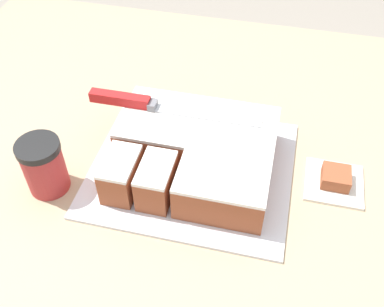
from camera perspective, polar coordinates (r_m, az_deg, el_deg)
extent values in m
cube|color=tan|center=(1.31, -0.34, -13.73)|extent=(1.40, 1.10, 0.92)
cube|color=silver|center=(0.90, 0.00, -1.86)|extent=(0.40, 0.35, 0.01)
cube|color=#994C2D|center=(0.91, 0.76, 2.16)|extent=(0.31, 0.16, 0.07)
cube|color=white|center=(0.89, 0.79, 3.99)|extent=(0.31, 0.16, 0.01)
cube|color=#994C2D|center=(0.82, 3.77, -4.91)|extent=(0.16, 0.11, 0.07)
cube|color=white|center=(0.79, 3.91, -3.10)|extent=(0.16, 0.11, 0.01)
cube|color=#994C2D|center=(0.85, -8.95, -2.83)|extent=(0.06, 0.10, 0.07)
cube|color=white|center=(0.82, -9.25, -1.02)|extent=(0.06, 0.10, 0.01)
cube|color=#994C2D|center=(0.83, -4.50, -3.68)|extent=(0.06, 0.10, 0.07)
cube|color=white|center=(0.80, -4.66, -1.86)|extent=(0.06, 0.10, 0.01)
cube|color=silver|center=(0.89, 1.64, 4.90)|extent=(0.23, 0.03, 0.00)
cube|color=slate|center=(0.91, -5.03, 6.16)|extent=(0.02, 0.03, 0.02)
cube|color=red|center=(0.93, -9.14, 6.86)|extent=(0.13, 0.02, 0.02)
cylinder|color=#B23333|center=(0.88, -18.19, -1.84)|extent=(0.08, 0.08, 0.10)
cylinder|color=black|center=(0.85, -19.05, 0.74)|extent=(0.08, 0.08, 0.01)
cube|color=white|center=(0.92, 17.57, -3.57)|extent=(0.11, 0.11, 0.01)
cube|color=#994C2D|center=(0.91, 17.80, -2.88)|extent=(0.05, 0.05, 0.03)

